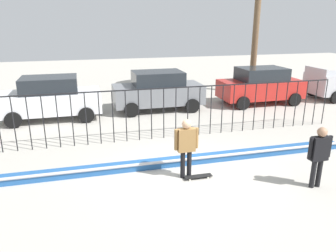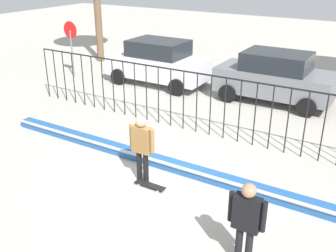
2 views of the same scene
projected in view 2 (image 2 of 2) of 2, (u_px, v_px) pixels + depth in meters
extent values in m
plane|color=#ADA89E|center=(156.00, 178.00, 9.80)|extent=(60.00, 60.00, 0.00)
cube|color=#235699|center=(168.00, 164.00, 10.21)|extent=(11.00, 0.36, 0.22)
cylinder|color=#B2B2B7|center=(165.00, 163.00, 10.03)|extent=(11.00, 0.09, 0.09)
cylinder|color=black|center=(47.00, 73.00, 15.15)|extent=(0.04, 0.04, 1.92)
cylinder|color=black|center=(55.00, 75.00, 14.92)|extent=(0.04, 0.04, 1.92)
cylinder|color=black|center=(64.00, 77.00, 14.70)|extent=(0.04, 0.04, 1.92)
cylinder|color=black|center=(74.00, 78.00, 14.48)|extent=(0.04, 0.04, 1.92)
cylinder|color=black|center=(83.00, 80.00, 14.25)|extent=(0.04, 0.04, 1.92)
cylinder|color=black|center=(93.00, 82.00, 14.03)|extent=(0.04, 0.04, 1.92)
cylinder|color=black|center=(103.00, 84.00, 13.81)|extent=(0.04, 0.04, 1.92)
cylinder|color=black|center=(113.00, 86.00, 13.58)|extent=(0.04, 0.04, 1.92)
cylinder|color=black|center=(124.00, 88.00, 13.36)|extent=(0.04, 0.04, 1.92)
cylinder|color=black|center=(135.00, 91.00, 13.14)|extent=(0.04, 0.04, 1.92)
cylinder|color=black|center=(146.00, 93.00, 12.91)|extent=(0.04, 0.04, 1.92)
cylinder|color=black|center=(158.00, 95.00, 12.69)|extent=(0.04, 0.04, 1.92)
cylinder|color=black|center=(171.00, 98.00, 12.47)|extent=(0.04, 0.04, 1.92)
cylinder|color=black|center=(183.00, 100.00, 12.24)|extent=(0.04, 0.04, 1.92)
cylinder|color=black|center=(197.00, 103.00, 12.02)|extent=(0.04, 0.04, 1.92)
cylinder|color=black|center=(210.00, 106.00, 11.80)|extent=(0.04, 0.04, 1.92)
cylinder|color=black|center=(225.00, 109.00, 11.57)|extent=(0.04, 0.04, 1.92)
cylinder|color=black|center=(240.00, 112.00, 11.35)|extent=(0.04, 0.04, 1.92)
cylinder|color=black|center=(255.00, 115.00, 11.13)|extent=(0.04, 0.04, 1.92)
cylinder|color=black|center=(271.00, 118.00, 10.90)|extent=(0.04, 0.04, 1.92)
cylinder|color=black|center=(288.00, 121.00, 10.68)|extent=(0.04, 0.04, 1.92)
cylinder|color=black|center=(305.00, 125.00, 10.46)|extent=(0.04, 0.04, 1.92)
cylinder|color=black|center=(323.00, 128.00, 10.24)|extent=(0.04, 0.04, 1.92)
cube|color=black|center=(212.00, 76.00, 11.43)|extent=(14.00, 0.04, 0.04)
cylinder|color=black|center=(139.00, 166.00, 9.55)|extent=(0.13, 0.13, 0.79)
cylinder|color=black|center=(146.00, 168.00, 9.46)|extent=(0.13, 0.13, 0.79)
cube|color=olive|center=(142.00, 140.00, 9.22)|extent=(0.48, 0.21, 0.66)
sphere|color=tan|center=(141.00, 122.00, 9.04)|extent=(0.26, 0.26, 0.26)
cylinder|color=olive|center=(132.00, 136.00, 9.35)|extent=(0.10, 0.10, 0.59)
cylinder|color=olive|center=(152.00, 141.00, 9.06)|extent=(0.10, 0.10, 0.59)
cube|color=black|center=(150.00, 185.00, 9.36)|extent=(0.80, 0.20, 0.02)
cylinder|color=silver|center=(161.00, 188.00, 9.30)|extent=(0.05, 0.03, 0.05)
cylinder|color=silver|center=(158.00, 191.00, 9.19)|extent=(0.05, 0.03, 0.05)
cylinder|color=silver|center=(143.00, 182.00, 9.56)|extent=(0.05, 0.03, 0.05)
cylinder|color=silver|center=(139.00, 185.00, 9.44)|extent=(0.05, 0.03, 0.05)
cylinder|color=black|center=(239.00, 245.00, 6.93)|extent=(0.13, 0.13, 0.78)
cylinder|color=black|center=(249.00, 248.00, 6.84)|extent=(0.13, 0.13, 0.78)
cube|color=black|center=(247.00, 213.00, 6.61)|extent=(0.47, 0.20, 0.64)
sphere|color=#A87A5B|center=(249.00, 190.00, 6.43)|extent=(0.25, 0.25, 0.25)
cylinder|color=black|center=(231.00, 206.00, 6.73)|extent=(0.10, 0.10, 0.57)
cylinder|color=black|center=(264.00, 217.00, 6.45)|extent=(0.10, 0.10, 0.57)
cube|color=silver|center=(159.00, 66.00, 16.78)|extent=(4.30, 1.90, 0.90)
cube|color=#1E2328|center=(158.00, 48.00, 16.47)|extent=(2.37, 1.71, 0.66)
cylinder|color=black|center=(199.00, 76.00, 17.01)|extent=(0.68, 0.22, 0.68)
cylinder|color=black|center=(177.00, 87.00, 15.52)|extent=(0.68, 0.22, 0.68)
cylinder|color=black|center=(143.00, 67.00, 18.40)|extent=(0.68, 0.22, 0.68)
cylinder|color=black|center=(118.00, 77.00, 16.91)|extent=(0.68, 0.22, 0.68)
cube|color=slate|center=(274.00, 82.00, 14.69)|extent=(4.30, 1.90, 0.90)
cube|color=#1E2328|center=(277.00, 61.00, 14.38)|extent=(2.37, 1.71, 0.66)
cylinder|color=black|center=(319.00, 93.00, 14.92)|extent=(0.68, 0.22, 0.68)
cylinder|color=black|center=(306.00, 107.00, 13.43)|extent=(0.68, 0.22, 0.68)
cylinder|color=black|center=(246.00, 81.00, 16.31)|extent=(0.68, 0.22, 0.68)
cylinder|color=black|center=(228.00, 93.00, 14.82)|extent=(0.68, 0.22, 0.68)
cylinder|color=slate|center=(72.00, 54.00, 17.78)|extent=(0.07, 0.07, 2.10)
cylinder|color=red|center=(70.00, 30.00, 17.37)|extent=(0.76, 0.02, 0.76)
cylinder|color=brown|center=(97.00, 7.00, 19.82)|extent=(0.36, 0.36, 5.57)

